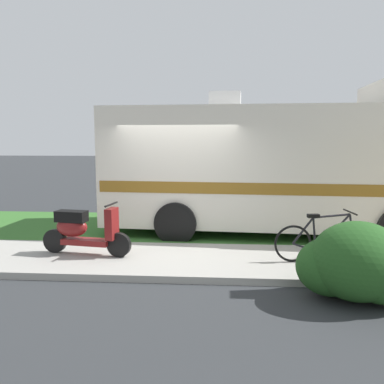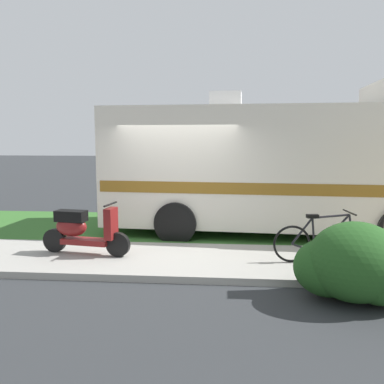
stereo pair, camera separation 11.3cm
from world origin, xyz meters
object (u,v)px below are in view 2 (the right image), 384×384
at_px(scooter, 82,230).
at_px(pickup_truck_near, 296,174).
at_px(bicycle, 322,241).
at_px(pickup_truck_far, 367,169).
at_px(motorhome_rv, 281,165).

distance_m(scooter, pickup_truck_near, 8.83).
height_order(scooter, pickup_truck_near, pickup_truck_near).
xyz_separation_m(bicycle, pickup_truck_far, (4.08, 10.18, 0.49)).
xyz_separation_m(motorhome_rv, pickup_truck_far, (4.50, 7.72, -0.64)).
distance_m(motorhome_rv, pickup_truck_far, 8.96).
bearing_deg(bicycle, pickup_truck_near, 84.23).
height_order(motorhome_rv, bicycle, motorhome_rv).
distance_m(motorhome_rv, scooter, 4.62).
bearing_deg(bicycle, motorhome_rv, 99.79).
relative_size(motorhome_rv, bicycle, 4.58).
relative_size(motorhome_rv, pickup_truck_near, 1.39).
bearing_deg(pickup_truck_near, bicycle, -95.77).
bearing_deg(pickup_truck_near, motorhome_rv, -103.36).
xyz_separation_m(scooter, bicycle, (4.27, -0.13, -0.09)).
relative_size(scooter, pickup_truck_near, 0.31).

